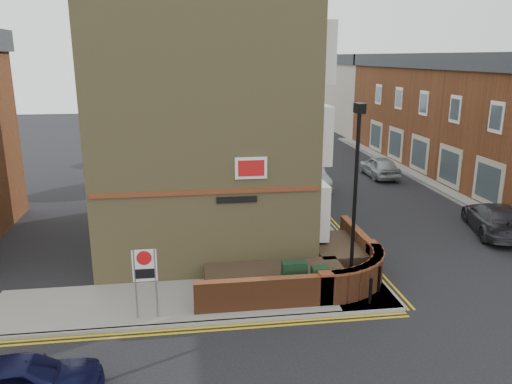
% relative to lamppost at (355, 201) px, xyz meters
% --- Properties ---
extents(ground, '(120.00, 120.00, 0.00)m').
position_rel_lamppost_xyz_m(ground, '(-1.60, -1.20, -3.34)').
color(ground, black).
rests_on(ground, ground).
extents(pavement_corner, '(13.00, 3.00, 0.12)m').
position_rel_lamppost_xyz_m(pavement_corner, '(-5.10, 0.30, -3.28)').
color(pavement_corner, gray).
rests_on(pavement_corner, ground).
extents(pavement_main, '(2.00, 32.00, 0.12)m').
position_rel_lamppost_xyz_m(pavement_main, '(0.40, 14.80, -3.28)').
color(pavement_main, gray).
rests_on(pavement_main, ground).
extents(pavement_far, '(4.00, 40.00, 0.12)m').
position_rel_lamppost_xyz_m(pavement_far, '(11.40, 11.80, -3.28)').
color(pavement_far, gray).
rests_on(pavement_far, ground).
extents(kerb_side, '(13.00, 0.15, 0.12)m').
position_rel_lamppost_xyz_m(kerb_side, '(-5.10, -1.20, -3.28)').
color(kerb_side, gray).
rests_on(kerb_side, ground).
extents(kerb_main_near, '(0.15, 32.00, 0.12)m').
position_rel_lamppost_xyz_m(kerb_main_near, '(1.40, 14.80, -3.28)').
color(kerb_main_near, gray).
rests_on(kerb_main_near, ground).
extents(kerb_main_far, '(0.15, 40.00, 0.12)m').
position_rel_lamppost_xyz_m(kerb_main_far, '(9.40, 11.80, -3.28)').
color(kerb_main_far, gray).
rests_on(kerb_main_far, ground).
extents(yellow_lines_side, '(13.00, 0.28, 0.01)m').
position_rel_lamppost_xyz_m(yellow_lines_side, '(-5.10, -1.45, -3.34)').
color(yellow_lines_side, gold).
rests_on(yellow_lines_side, ground).
extents(yellow_lines_main, '(0.28, 32.00, 0.01)m').
position_rel_lamppost_xyz_m(yellow_lines_main, '(1.65, 14.80, -3.34)').
color(yellow_lines_main, gold).
rests_on(yellow_lines_main, ground).
extents(corner_building, '(8.95, 10.40, 13.60)m').
position_rel_lamppost_xyz_m(corner_building, '(-4.44, 6.80, 2.88)').
color(corner_building, olive).
rests_on(corner_building, ground).
extents(garden_wall, '(6.80, 6.00, 1.20)m').
position_rel_lamppost_xyz_m(garden_wall, '(-1.60, 1.30, -3.34)').
color(garden_wall, brown).
rests_on(garden_wall, ground).
extents(lamppost, '(0.25, 0.50, 6.30)m').
position_rel_lamppost_xyz_m(lamppost, '(0.00, 0.00, 0.00)').
color(lamppost, black).
rests_on(lamppost, pavement_corner).
extents(utility_cabinet_large, '(0.80, 0.45, 1.20)m').
position_rel_lamppost_xyz_m(utility_cabinet_large, '(-1.90, 0.10, -2.62)').
color(utility_cabinet_large, black).
rests_on(utility_cabinet_large, pavement_corner).
extents(utility_cabinet_small, '(0.55, 0.40, 1.10)m').
position_rel_lamppost_xyz_m(utility_cabinet_small, '(-1.10, -0.20, -2.67)').
color(utility_cabinet_small, black).
rests_on(utility_cabinet_small, pavement_corner).
extents(bollard_near, '(0.11, 0.11, 0.90)m').
position_rel_lamppost_xyz_m(bollard_near, '(0.40, -0.80, -2.77)').
color(bollard_near, black).
rests_on(bollard_near, pavement_corner).
extents(bollard_far, '(0.11, 0.11, 0.90)m').
position_rel_lamppost_xyz_m(bollard_far, '(1.00, -0.00, -2.77)').
color(bollard_far, black).
rests_on(bollard_far, pavement_corner).
extents(zone_sign, '(0.72, 0.07, 2.20)m').
position_rel_lamppost_xyz_m(zone_sign, '(-6.60, -0.70, -1.70)').
color(zone_sign, slate).
rests_on(zone_sign, pavement_corner).
extents(far_terrace, '(5.40, 30.40, 8.00)m').
position_rel_lamppost_xyz_m(far_terrace, '(12.90, 15.80, 0.70)').
color(far_terrace, brown).
rests_on(far_terrace, ground).
extents(far_terrace_cream, '(5.40, 12.40, 8.00)m').
position_rel_lamppost_xyz_m(far_terrace_cream, '(12.90, 36.80, 0.71)').
color(far_terrace_cream, '#B7AA97').
rests_on(far_terrace_cream, ground).
extents(tree_near, '(3.64, 3.65, 6.70)m').
position_rel_lamppost_xyz_m(tree_near, '(0.40, 12.85, 1.36)').
color(tree_near, '#382B1E').
rests_on(tree_near, pavement_main).
extents(tree_mid, '(4.03, 4.03, 7.42)m').
position_rel_lamppost_xyz_m(tree_mid, '(0.40, 20.85, 1.85)').
color(tree_mid, '#382B1E').
rests_on(tree_mid, pavement_main).
extents(tree_far, '(3.81, 3.81, 7.00)m').
position_rel_lamppost_xyz_m(tree_far, '(0.40, 28.85, 1.57)').
color(tree_far, '#382B1E').
rests_on(tree_far, pavement_main).
extents(traffic_light_assembly, '(0.20, 0.16, 4.20)m').
position_rel_lamppost_xyz_m(traffic_light_assembly, '(0.80, 23.80, -0.56)').
color(traffic_light_assembly, black).
rests_on(traffic_light_assembly, pavement_main).
extents(navy_hatchback, '(3.79, 1.83, 1.25)m').
position_rel_lamppost_xyz_m(navy_hatchback, '(-9.19, -4.20, -2.72)').
color(navy_hatchback, black).
rests_on(navy_hatchback, ground).
extents(silver_car_near, '(1.79, 4.67, 1.52)m').
position_rel_lamppost_xyz_m(silver_car_near, '(2.07, 14.22, -2.58)').
color(silver_car_near, '#96989C').
rests_on(silver_car_near, ground).
extents(red_car_main, '(3.37, 5.25, 1.35)m').
position_rel_lamppost_xyz_m(red_car_main, '(2.00, 21.16, -2.67)').
color(red_car_main, maroon).
rests_on(red_car_main, ground).
extents(grey_car_far, '(3.20, 5.17, 1.40)m').
position_rel_lamppost_xyz_m(grey_car_far, '(8.48, 5.10, -2.64)').
color(grey_car_far, '#2A292E').
rests_on(grey_car_far, ground).
extents(silver_car_far, '(1.70, 4.15, 1.41)m').
position_rel_lamppost_xyz_m(silver_car_far, '(7.40, 16.31, -2.64)').
color(silver_car_far, '#96999D').
rests_on(silver_car_far, ground).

